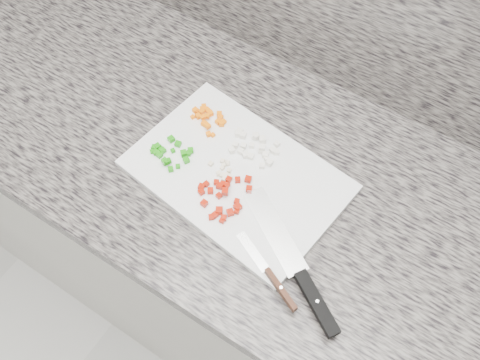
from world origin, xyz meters
name	(u,v)px	position (x,y,z in m)	size (l,w,h in m)	color
cabinet	(276,272)	(0.00, 1.44, 0.43)	(3.92, 0.62, 0.86)	white
countertop	(289,191)	(0.00, 1.44, 0.88)	(3.96, 0.64, 0.04)	#645F58
cutting_board	(237,175)	(-0.10, 1.40, 0.91)	(0.42, 0.28, 0.01)	white
carrot_pile	(208,117)	(-0.23, 1.48, 0.92)	(0.08, 0.07, 0.02)	orange
onion_pile	(254,145)	(-0.11, 1.47, 0.92)	(0.11, 0.08, 0.02)	white
green_pepper_pile	(171,153)	(-0.24, 1.36, 0.92)	(0.09, 0.07, 0.02)	#1A870C
red_pepper_pile	(223,197)	(-0.09, 1.34, 0.92)	(0.10, 0.12, 0.02)	#A21302
garlic_pile	(224,172)	(-0.12, 1.39, 0.92)	(0.06, 0.05, 0.01)	beige
chef_knife	(301,277)	(0.12, 1.28, 0.92)	(0.29, 0.19, 0.02)	white
paring_knife	(273,280)	(0.08, 1.25, 0.92)	(0.17, 0.09, 0.02)	white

